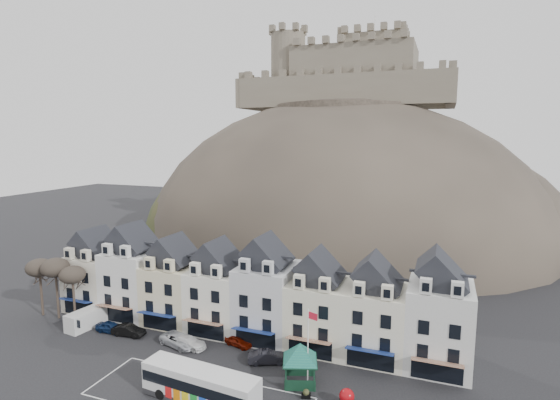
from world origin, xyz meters
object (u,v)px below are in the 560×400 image
Objects in this scene: flagpole at (309,342)px; white_van at (86,319)px; car_white at (188,342)px; bus at (200,384)px; red_buoy at (347,398)px; car_charcoal at (268,357)px; car_black at (129,330)px; bus_shelter at (300,352)px; car_maroon at (238,341)px; car_silver at (179,340)px; car_navy at (111,327)px.

white_van is at bearing 175.08° from flagpole.
flagpole reaches higher than car_white.
bus reaches higher than red_buoy.
car_white is 10.40m from car_charcoal.
white_van is at bearing 94.45° from car_white.
red_buoy is 29.52m from car_black.
flagpole is 1.91× the size of car_black.
car_white is (8.75, 0.00, -0.02)m from car_black.
bus_shelter is 6.28m from red_buoy.
car_black is at bearing 7.78° from white_van.
car_black is 0.98× the size of car_charcoal.
car_black reaches higher than car_maroon.
red_buoy is at bearing -98.66° from car_white.
bus_shelter is at bearing -83.39° from car_silver.
bus_shelter reaches higher than car_charcoal.
bus is 6.87× the size of red_buoy.
flagpole is 1.60× the size of car_silver.
car_silver is at bearing 167.60° from red_buoy.
car_navy is (-27.59, 2.73, -4.02)m from flagpole.
flagpole is 17.86m from car_silver.
white_van is 4.11m from car_navy.
car_black is at bearing 155.47° from bus.
car_black is 0.90× the size of car_white.
car_maroon is (6.75, 2.50, -0.10)m from car_silver.
red_buoy is at bearing 22.84° from bus.
white_van is 1.25× the size of car_black.
flagpole reaches higher than white_van.
bus is 10.29m from bus_shelter.
bus reaches higher than car_black.
car_maroon is (14.30, 2.50, -0.08)m from car_black.
red_buoy is 0.41× the size of car_black.
car_white is (1.20, 0.00, -0.03)m from car_silver.
car_charcoal reaches higher than car_black.
bus reaches higher than white_van.
bus_shelter is 26.90m from car_navy.
car_black is at bearing 94.45° from car_white.
car_white is (-7.17, 9.01, -1.17)m from bus.
bus reaches higher than car_maroon.
bus reaches higher than car_silver.
bus_shelter is 1.37× the size of car_white.
car_navy is 22.00m from car_charcoal.
car_charcoal is (4.85, -2.50, 0.10)m from car_maroon.
car_navy is 11.60m from car_white.
bus_shelter is 1.48× the size of car_charcoal.
car_maroon is (17.15, 2.50, -0.06)m from car_navy.
white_van is 1.33× the size of car_navy.
car_silver is at bearing -90.96° from car_navy.
bus is at bearing -156.36° from car_maroon.
white_van is at bearing 85.44° from car_black.
car_navy is 10.40m from car_silver.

